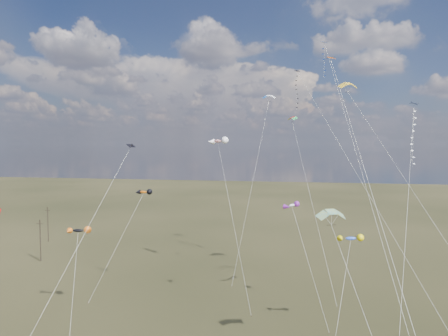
% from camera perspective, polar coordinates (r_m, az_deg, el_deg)
% --- Properties ---
extents(utility_pole_near, '(1.40, 0.20, 8.00)m').
position_cam_1_polar(utility_pole_near, '(85.00, -24.76, -9.31)').
color(utility_pole_near, black).
rests_on(utility_pole_near, ground).
extents(utility_pole_far, '(1.40, 0.20, 8.00)m').
position_cam_1_polar(utility_pole_far, '(100.73, -23.86, -7.32)').
color(utility_pole_far, black).
rests_on(utility_pole_far, ground).
extents(diamond_black_high, '(18.21, 26.19, 34.87)m').
position_cam_1_polar(diamond_black_high, '(67.61, 11.34, 9.44)').
color(diamond_black_high, black).
rests_on(diamond_black_high, ground).
extents(diamond_navy_tall, '(8.15, 26.50, 36.81)m').
position_cam_1_polar(diamond_navy_tall, '(57.05, 14.82, 12.56)').
color(diamond_navy_tall, '#0C1F4D').
rests_on(diamond_navy_tall, ground).
extents(diamond_black_mid, '(8.07, 12.89, 22.41)m').
position_cam_1_polar(diamond_black_mid, '(43.82, -17.72, -5.76)').
color(diamond_black_mid, black).
rests_on(diamond_black_mid, ground).
extents(diamond_navy_right, '(6.05, 18.42, 27.06)m').
position_cam_1_polar(diamond_navy_right, '(48.10, 25.34, 3.11)').
color(diamond_navy_right, '#0E1B4E').
rests_on(diamond_navy_right, ground).
extents(diamond_orange_center, '(7.00, 26.20, 31.90)m').
position_cam_1_polar(diamond_orange_center, '(36.81, 19.20, 0.79)').
color(diamond_orange_center, '#C24B02').
rests_on(diamond_orange_center, ground).
extents(parafoil_yellow, '(17.27, 20.52, 32.04)m').
position_cam_1_polar(parafoil_yellow, '(63.15, 17.38, 11.32)').
color(parafoil_yellow, gold).
rests_on(parafoil_yellow, ground).
extents(parafoil_blue_white, '(5.67, 17.97, 32.27)m').
position_cam_1_polar(parafoil_blue_white, '(78.24, 6.41, 10.11)').
color(parafoil_blue_white, blue).
rests_on(parafoil_blue_white, ground).
extents(parafoil_striped, '(6.96, 11.03, 16.41)m').
position_cam_1_polar(parafoil_striped, '(41.06, 15.13, -6.09)').
color(parafoil_striped, '#CBB209').
rests_on(parafoil_striped, ground).
extents(parafoil_tricolor, '(7.65, 15.70, 27.47)m').
position_cam_1_polar(parafoil_tricolor, '(70.04, 9.79, 6.95)').
color(parafoil_tricolor, '#D6B90B').
rests_on(parafoil_tricolor, ground).
extents(novelty_black_orange, '(5.12, 9.26, 11.53)m').
position_cam_1_polar(novelty_black_orange, '(56.60, -20.13, -8.41)').
color(novelty_black_orange, black).
rests_on(novelty_black_orange, ground).
extents(novelty_orange_black, '(7.00, 8.09, 15.57)m').
position_cam_1_polar(novelty_orange_black, '(62.31, -11.46, -3.44)').
color(novelty_orange_black, '#CC5B0E').
rests_on(novelty_orange_black, ground).
extents(novelty_white_purple, '(5.82, 11.20, 14.14)m').
position_cam_1_polar(novelty_white_purple, '(57.73, 9.71, -5.33)').
color(novelty_white_purple, silver).
rests_on(novelty_white_purple, ground).
extents(novelty_redwhite_stripe, '(9.70, 17.95, 23.58)m').
position_cam_1_polar(novelty_redwhite_stripe, '(68.14, -0.88, 3.82)').
color(novelty_redwhite_stripe, red).
rests_on(novelty_redwhite_stripe, ground).
extents(novelty_blue_yellow, '(4.32, 10.27, 12.01)m').
position_cam_1_polar(novelty_blue_yellow, '(48.89, 17.64, -9.62)').
color(novelty_blue_yellow, blue).
rests_on(novelty_blue_yellow, ground).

